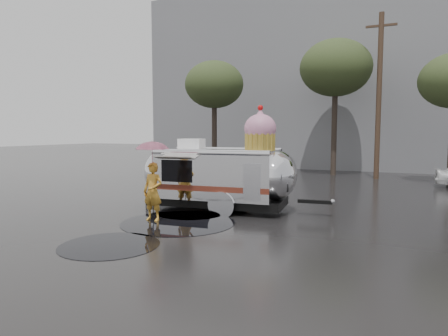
% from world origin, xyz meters
% --- Properties ---
extents(ground, '(120.00, 120.00, 0.00)m').
position_xyz_m(ground, '(0.00, 0.00, 0.00)').
color(ground, black).
rests_on(ground, ground).
extents(puddles, '(4.90, 10.33, 0.01)m').
position_xyz_m(puddles, '(-2.65, 1.91, 0.01)').
color(puddles, black).
rests_on(puddles, ground).
extents(grey_building, '(22.00, 12.00, 13.00)m').
position_xyz_m(grey_building, '(-4.00, 24.00, 6.50)').
color(grey_building, slate).
rests_on(grey_building, ground).
extents(utility_pole, '(1.60, 0.28, 9.00)m').
position_xyz_m(utility_pole, '(2.50, 14.00, 4.62)').
color(utility_pole, '#473323').
rests_on(utility_pole, ground).
extents(tree_left, '(3.64, 3.64, 6.95)m').
position_xyz_m(tree_left, '(-7.00, 13.00, 5.48)').
color(tree_left, '#382D26').
rests_on(tree_left, ground).
extents(tree_mid, '(4.20, 4.20, 8.03)m').
position_xyz_m(tree_mid, '(0.00, 15.00, 6.34)').
color(tree_mid, '#382D26').
rests_on(tree_mid, ground).
extents(barricade_row, '(4.30, 0.80, 1.00)m').
position_xyz_m(barricade_row, '(-5.55, 9.96, 0.52)').
color(barricade_row, '#473323').
rests_on(barricade_row, ground).
extents(airstream_trailer, '(6.56, 2.90, 3.54)m').
position_xyz_m(airstream_trailer, '(-1.69, 2.50, 1.24)').
color(airstream_trailer, silver).
rests_on(airstream_trailer, ground).
extents(person_left, '(0.63, 0.43, 1.73)m').
position_xyz_m(person_left, '(-2.83, 0.19, 0.86)').
color(person_left, gold).
rests_on(person_left, ground).
extents(umbrella_pink, '(1.23, 1.23, 2.39)m').
position_xyz_m(umbrella_pink, '(-2.83, 0.19, 1.97)').
color(umbrella_pink, '#CC7694').
rests_on(umbrella_pink, ground).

